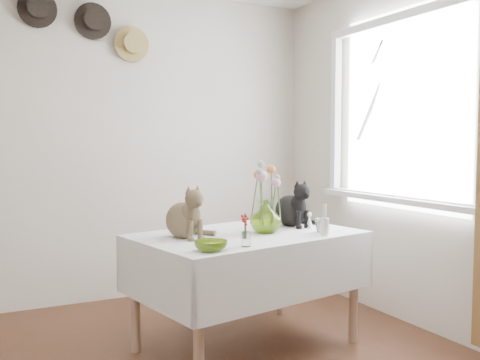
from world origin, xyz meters
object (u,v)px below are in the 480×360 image
black_cat (291,202)px  tabby_cat (183,211)px  dining_table (247,261)px  flower_vase (266,217)px

black_cat → tabby_cat: bearing=180.0°
dining_table → flower_vase: size_ratio=7.27×
black_cat → flower_vase: black_cat is taller
tabby_cat → flower_vase: bearing=-23.1°
flower_vase → dining_table: bearing=158.5°
flower_vase → black_cat: bearing=30.4°
black_cat → flower_vase: 0.33m
dining_table → tabby_cat: tabby_cat is taller
dining_table → black_cat: (0.39, 0.12, 0.33)m
dining_table → flower_vase: 0.30m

